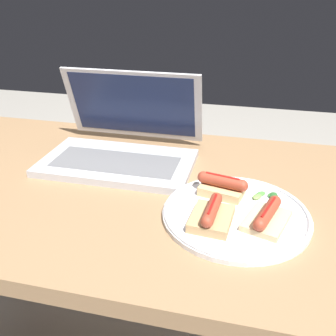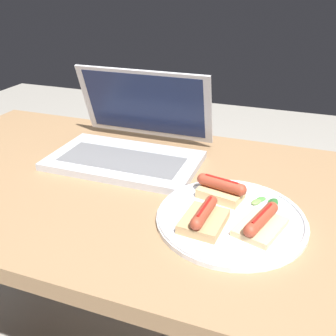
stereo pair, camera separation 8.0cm
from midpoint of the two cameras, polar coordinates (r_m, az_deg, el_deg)
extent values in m
cube|color=#93704C|center=(0.86, -2.75, -4.16)|extent=(1.44, 0.69, 0.04)
cylinder|color=#93704C|center=(1.52, -23.56, -7.66)|extent=(0.05, 0.05, 0.69)
cube|color=#B7B7BC|center=(0.96, -10.08, 0.72)|extent=(0.38, 0.22, 0.02)
cube|color=slate|center=(0.94, -10.43, 0.90)|extent=(0.31, 0.12, 0.00)
cube|color=#B7B7BC|center=(1.04, -7.57, 9.43)|extent=(0.38, 0.07, 0.20)
cube|color=#192347|center=(1.03, -7.65, 9.43)|extent=(0.34, 0.06, 0.17)
cylinder|color=silver|center=(0.75, 7.28, -7.21)|extent=(0.29, 0.29, 0.01)
torus|color=silver|center=(0.75, 7.31, -6.76)|extent=(0.29, 0.29, 0.01)
cube|color=tan|center=(0.71, 3.40, -7.82)|extent=(0.08, 0.10, 0.02)
cylinder|color=#9E3D28|center=(0.70, 3.45, -6.42)|extent=(0.03, 0.08, 0.02)
sphere|color=#9E3D28|center=(0.67, 2.50, -8.29)|extent=(0.02, 0.02, 0.02)
sphere|color=#9E3D28|center=(0.73, 4.31, -4.73)|extent=(0.02, 0.02, 0.02)
cylinder|color=red|center=(0.69, 3.47, -5.63)|extent=(0.01, 0.07, 0.00)
cube|color=#D6B784|center=(0.73, 11.72, -7.96)|extent=(0.10, 0.12, 0.01)
cylinder|color=#9E3D28|center=(0.72, 11.85, -6.77)|extent=(0.05, 0.09, 0.02)
sphere|color=#9E3D28|center=(0.75, 13.08, -5.09)|extent=(0.02, 0.02, 0.02)
sphere|color=#9E3D28|center=(0.68, 10.49, -8.62)|extent=(0.02, 0.02, 0.02)
cylinder|color=red|center=(0.71, 11.94, -5.96)|extent=(0.03, 0.07, 0.01)
cube|color=tan|center=(0.80, 5.35, -3.51)|extent=(0.10, 0.08, 0.02)
cylinder|color=#9E3D28|center=(0.79, 5.42, -2.11)|extent=(0.09, 0.04, 0.02)
sphere|color=#9E3D28|center=(0.80, 2.56, -1.47)|extent=(0.02, 0.02, 0.02)
sphere|color=#9E3D28|center=(0.78, 8.37, -2.78)|extent=(0.02, 0.02, 0.02)
cylinder|color=red|center=(0.78, 5.46, -1.32)|extent=(0.07, 0.02, 0.00)
ellipsoid|color=#2D662D|center=(0.81, 13.11, -4.30)|extent=(0.02, 0.03, 0.01)
ellipsoid|color=#4C8E3D|center=(0.82, 11.25, -3.88)|extent=(0.03, 0.03, 0.01)
ellipsoid|color=#4C8E3D|center=(0.80, 12.88, -4.85)|extent=(0.02, 0.02, 0.01)
ellipsoid|color=#387A33|center=(0.81, 12.94, -4.14)|extent=(0.03, 0.03, 0.01)
ellipsoid|color=#709E4C|center=(0.80, 10.64, -4.40)|extent=(0.03, 0.03, 0.01)
camera|label=1|loc=(0.04, -92.86, -1.45)|focal=40.00mm
camera|label=2|loc=(0.04, 87.14, 1.45)|focal=40.00mm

